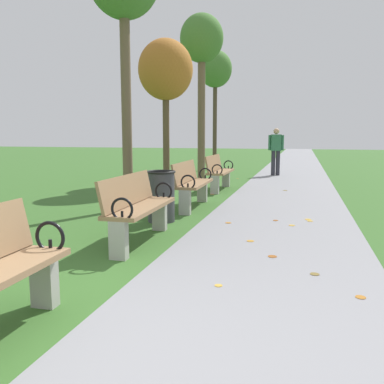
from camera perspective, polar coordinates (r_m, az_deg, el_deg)
The scene contains 11 objects.
ground_plane at distance 2.92m, azimuth -21.00°, elevation -21.56°, with size 80.00×80.00×0.00m, color #386628.
paved_walkway at distance 20.08m, azimuth 14.21°, elevation 3.78°, with size 2.43×44.00×0.02m, color gray.
park_bench_2 at distance 5.37m, azimuth -7.65°, elevation -2.03°, with size 0.51×1.61×0.90m.
park_bench_3 at distance 7.90m, azimuth -0.03°, elevation 1.27°, with size 0.52×1.61×0.90m.
park_bench_4 at distance 10.48m, azimuth 3.80°, elevation 2.93°, with size 0.47×1.60×0.90m.
tree_3 at distance 11.10m, azimuth -3.74°, elevation 16.59°, with size 1.44×1.44×3.90m.
tree_4 at distance 13.47m, azimuth 1.37°, elevation 20.06°, with size 1.36×1.36×5.15m.
tree_5 at distance 16.89m, azimuth 3.29°, elevation 16.63°, with size 1.33×1.33×4.75m.
pedestrian_walking at distance 14.37m, azimuth 11.72°, elevation 5.93°, with size 0.53×0.27×1.62m.
trash_bin at distance 6.66m, azimuth -4.36°, elevation -0.56°, with size 0.48×0.48×0.84m.
scattered_leaves at distance 6.19m, azimuth 2.92°, elevation -5.06°, with size 4.60×12.62×0.02m.
Camera 1 is at (1.56, -2.02, 1.42)m, focal length 37.90 mm.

